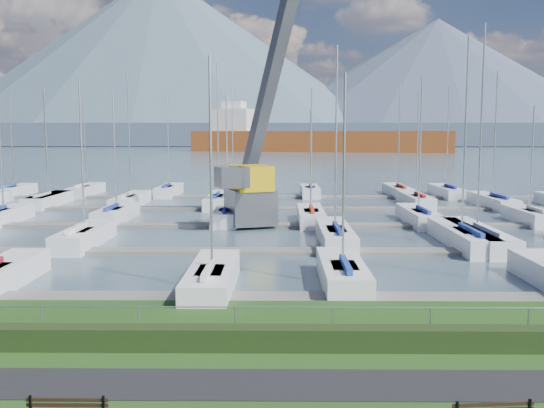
{
  "coord_description": "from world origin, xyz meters",
  "views": [
    {
      "loc": [
        0.32,
        -18.11,
        6.51
      ],
      "look_at": [
        0.0,
        12.0,
        3.0
      ],
      "focal_mm": 40.0,
      "sensor_mm": 36.0,
      "label": 1
    }
  ],
  "objects": [
    {
      "name": "hedge",
      "position": [
        0.0,
        -0.4,
        0.35
      ],
      "size": [
        80.0,
        0.7,
        0.7
      ],
      "primitive_type": "cube",
      "color": "black",
      "rests_on": "grass"
    },
    {
      "name": "water",
      "position": [
        0.0,
        260.0,
        -0.4
      ],
      "size": [
        800.0,
        540.0,
        0.2
      ],
      "primitive_type": "cube",
      "color": "#455865"
    },
    {
      "name": "crane",
      "position": [
        -1.27,
        27.07,
        5.33
      ],
      "size": [
        7.5,
        13.0,
        22.35
      ],
      "rotation": [
        0.0,
        0.0,
        0.34
      ],
      "color": "#585B60",
      "rests_on": "water"
    },
    {
      "name": "fence",
      "position": [
        0.0,
        0.0,
        1.2
      ],
      "size": [
        80.0,
        0.04,
        0.04
      ],
      "primitive_type": "cylinder",
      "rotation": [
        0.0,
        1.57,
        0.0
      ],
      "color": "gray",
      "rests_on": "grass"
    },
    {
      "name": "docks",
      "position": [
        0.0,
        26.0,
        -0.22
      ],
      "size": [
        90.0,
        41.6,
        0.25
      ],
      "color": "slate",
      "rests_on": "water"
    },
    {
      "name": "cargo_ship_mid",
      "position": [
        11.88,
        214.02,
        3.56
      ],
      "size": [
        99.11,
        39.22,
        21.5
      ],
      "rotation": [
        0.0,
        0.0,
        -0.22
      ],
      "color": "brown",
      "rests_on": "water"
    },
    {
      "name": "mountains",
      "position": [
        7.35,
        404.62,
        46.68
      ],
      "size": [
        1190.0,
        360.0,
        115.0
      ],
      "color": "#3F465D",
      "rests_on": "water"
    },
    {
      "name": "sailboat_fleet",
      "position": [
        -2.95,
        29.47,
        5.39
      ],
      "size": [
        75.32,
        49.23,
        13.57
      ],
      "color": "silver",
      "rests_on": "water"
    },
    {
      "name": "foothill",
      "position": [
        0.0,
        330.0,
        6.0
      ],
      "size": [
        900.0,
        80.0,
        12.0
      ],
      "primitive_type": "cube",
      "color": "#425061",
      "rests_on": "water"
    },
    {
      "name": "path",
      "position": [
        0.0,
        -3.0,
        0.01
      ],
      "size": [
        160.0,
        2.0,
        0.04
      ],
      "primitive_type": "cube",
      "color": "black",
      "rests_on": "grass"
    }
  ]
}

